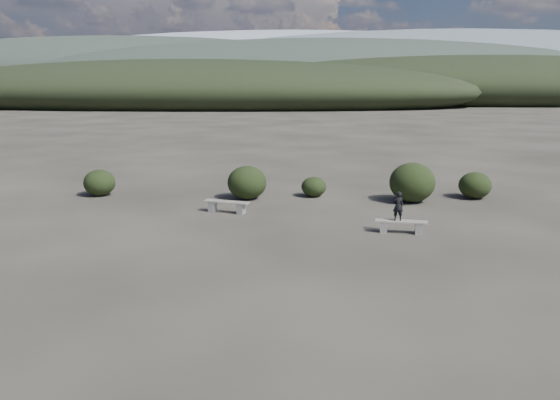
{
  "coord_description": "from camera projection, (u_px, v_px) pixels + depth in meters",
  "views": [
    {
      "loc": [
        0.41,
        -12.92,
        4.7
      ],
      "look_at": [
        -0.75,
        3.5,
        1.1
      ],
      "focal_mm": 35.0,
      "sensor_mm": 36.0,
      "label": 1
    }
  ],
  "objects": [
    {
      "name": "shrub_d",
      "position": [
        412.0,
        182.0,
        21.52
      ],
      "size": [
        1.79,
        1.79,
        1.56
      ],
      "primitive_type": "ellipsoid",
      "color": "black",
      "rests_on": "ground"
    },
    {
      "name": "shrub_f",
      "position": [
        99.0,
        183.0,
        22.76
      ],
      "size": [
        1.3,
        1.3,
        1.1
      ],
      "primitive_type": "ellipsoid",
      "color": "black",
      "rests_on": "ground"
    },
    {
      "name": "seated_person",
      "position": [
        398.0,
        206.0,
        17.05
      ],
      "size": [
        0.36,
        0.26,
        0.93
      ],
      "primitive_type": "imported",
      "rotation": [
        0.0,
        0.0,
        3.24
      ],
      "color": "black",
      "rests_on": "bench_right"
    },
    {
      "name": "ground",
      "position": [
        300.0,
        273.0,
        13.62
      ],
      "size": [
        1200.0,
        1200.0,
        0.0
      ],
      "primitive_type": "plane",
      "color": "#2A2721",
      "rests_on": "ground"
    },
    {
      "name": "shrub_b",
      "position": [
        247.0,
        183.0,
        22.06
      ],
      "size": [
        1.59,
        1.59,
        1.36
      ],
      "primitive_type": "ellipsoid",
      "color": "black",
      "rests_on": "ground"
    },
    {
      "name": "mountain_ridges",
      "position": [
        307.0,
        71.0,
        342.25
      ],
      "size": [
        500.0,
        400.0,
        56.0
      ],
      "color": "black",
      "rests_on": "ground"
    },
    {
      "name": "bench_right",
      "position": [
        401.0,
        226.0,
        17.17
      ],
      "size": [
        1.65,
        0.52,
        0.41
      ],
      "rotation": [
        0.0,
        0.0,
        -0.12
      ],
      "color": "slate",
      "rests_on": "ground"
    },
    {
      "name": "bench_left",
      "position": [
        227.0,
        206.0,
        19.86
      ],
      "size": [
        1.73,
        0.77,
        0.42
      ],
      "rotation": [
        0.0,
        0.0,
        -0.25
      ],
      "color": "slate",
      "rests_on": "ground"
    },
    {
      "name": "shrub_e",
      "position": [
        475.0,
        185.0,
        22.22
      ],
      "size": [
        1.3,
        1.3,
        1.08
      ],
      "primitive_type": "ellipsoid",
      "color": "black",
      "rests_on": "ground"
    },
    {
      "name": "shrub_c",
      "position": [
        314.0,
        187.0,
        22.59
      ],
      "size": [
        1.03,
        1.03,
        0.83
      ],
      "primitive_type": "ellipsoid",
      "color": "black",
      "rests_on": "ground"
    }
  ]
}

